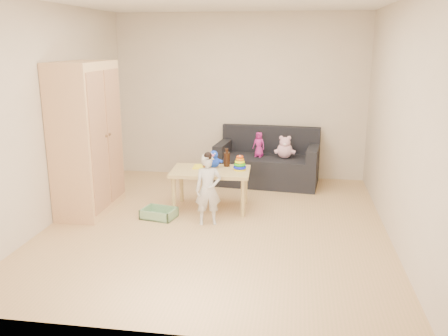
% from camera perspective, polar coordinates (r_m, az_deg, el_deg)
% --- Properties ---
extents(room, '(4.50, 4.50, 4.50)m').
position_cam_1_polar(room, '(5.44, -0.92, 5.99)').
color(room, tan).
rests_on(room, ground).
extents(wardrobe, '(0.53, 1.07, 1.92)m').
position_cam_1_polar(wardrobe, '(6.28, -16.20, 3.44)').
color(wardrobe, '#E0B17B').
rests_on(wardrobe, ground).
extents(sofa, '(1.62, 0.93, 0.44)m').
position_cam_1_polar(sofa, '(7.40, 5.18, -0.24)').
color(sofa, black).
rests_on(sofa, ground).
extents(play_table, '(1.04, 0.69, 0.53)m').
position_cam_1_polar(play_table, '(6.24, -1.61, -2.59)').
color(play_table, tan).
rests_on(play_table, ground).
extents(storage_bin, '(0.46, 0.38, 0.12)m').
position_cam_1_polar(storage_bin, '(6.04, -7.83, -5.41)').
color(storage_bin, '#7AA779').
rests_on(storage_bin, ground).
extents(toddler, '(0.36, 0.29, 0.85)m').
position_cam_1_polar(toddler, '(5.68, -1.91, -2.71)').
color(toddler, beige).
rests_on(toddler, ground).
extents(pink_bear, '(0.29, 0.26, 0.29)m').
position_cam_1_polar(pink_bear, '(7.25, 7.33, 2.32)').
color(pink_bear, '#E8ABC0').
rests_on(pink_bear, sofa).
extents(doll, '(0.22, 0.19, 0.38)m').
position_cam_1_polar(doll, '(7.28, 4.22, 2.81)').
color(doll, '#BE2389').
rests_on(doll, sofa).
extents(ring_stacker, '(0.17, 0.17, 0.19)m').
position_cam_1_polar(ring_stacker, '(6.15, 1.91, 0.45)').
color(ring_stacker, yellow).
rests_on(ring_stacker, play_table).
extents(brown_bottle, '(0.08, 0.08, 0.24)m').
position_cam_1_polar(brown_bottle, '(6.32, 0.34, 1.11)').
color(brown_bottle, black).
rests_on(brown_bottle, play_table).
extents(blue_plush, '(0.23, 0.20, 0.23)m').
position_cam_1_polar(blue_plush, '(6.28, -1.23, 1.13)').
color(blue_plush, '#1C46FF').
rests_on(blue_plush, play_table).
extents(wooden_figure, '(0.05, 0.04, 0.12)m').
position_cam_1_polar(wooden_figure, '(6.14, -2.35, 0.28)').
color(wooden_figure, brown).
rests_on(wooden_figure, play_table).
extents(yellow_book, '(0.22, 0.22, 0.02)m').
position_cam_1_polar(yellow_book, '(6.30, -2.72, 0.14)').
color(yellow_book, yellow).
rests_on(yellow_book, play_table).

